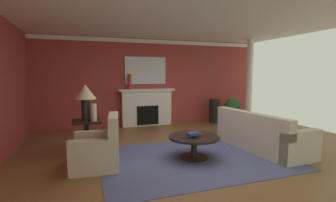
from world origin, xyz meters
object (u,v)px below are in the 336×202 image
object	(u,v)px
mantel_mirror	(146,71)
armchair_near_window	(98,151)
potted_plant	(232,108)
sofa	(261,136)
vase_mantel_left	(130,82)
table_lamp	(85,95)
fireplace	(147,108)
coffee_table	(194,142)
vase_on_side_table	(94,112)
side_table	(87,134)
vase_tall_corner	(214,111)

from	to	relation	value
mantel_mirror	armchair_near_window	bearing A→B (deg)	-116.75
potted_plant	sofa	bearing A→B (deg)	-112.03
vase_mantel_left	table_lamp	bearing A→B (deg)	-120.21
fireplace	coffee_table	size ratio (longest dim) A/B	1.80
mantel_mirror	sofa	xyz separation A→B (m)	(1.73, -3.47, -1.47)
fireplace	potted_plant	size ratio (longest dim) A/B	2.16
vase_on_side_table	side_table	bearing A→B (deg)	141.34
sofa	vase_tall_corner	distance (m)	3.10
vase_on_side_table	vase_mantel_left	size ratio (longest dim) A/B	0.75
fireplace	potted_plant	world-z (taller)	fireplace
sofa	vase_tall_corner	bearing A→B (deg)	79.51
coffee_table	table_lamp	world-z (taller)	table_lamp
mantel_mirror	side_table	bearing A→B (deg)	-127.40
side_table	coffee_table	bearing A→B (deg)	-27.44
side_table	vase_mantel_left	world-z (taller)	vase_mantel_left
vase_mantel_left	potted_plant	world-z (taller)	vase_mantel_left
fireplace	mantel_mirror	size ratio (longest dim) A/B	1.35
fireplace	table_lamp	bearing A→B (deg)	-128.79
mantel_mirror	sofa	size ratio (longest dim) A/B	0.61
fireplace	vase_tall_corner	bearing A→B (deg)	-7.44
vase_mantel_left	vase_tall_corner	size ratio (longest dim) A/B	0.59
sofa	table_lamp	distance (m)	3.87
armchair_near_window	vase_mantel_left	distance (m)	3.62
vase_on_side_table	vase_tall_corner	bearing A→B (deg)	28.31
vase_mantel_left	potted_plant	bearing A→B (deg)	-6.98
coffee_table	potted_plant	world-z (taller)	potted_plant
armchair_near_window	potted_plant	world-z (taller)	armchair_near_window
sofa	vase_on_side_table	xyz separation A→B (m)	(-3.47, 0.88, 0.58)
sofa	vase_mantel_left	distance (m)	4.17
side_table	armchair_near_window	bearing A→B (deg)	-79.58
fireplace	table_lamp	world-z (taller)	table_lamp
mantel_mirror	potted_plant	distance (m)	3.22
mantel_mirror	potted_plant	size ratio (longest dim) A/B	1.61
sofa	table_lamp	size ratio (longest dim) A/B	2.90
sofa	vase_on_side_table	size ratio (longest dim) A/B	6.10
armchair_near_window	vase_tall_corner	bearing A→B (deg)	36.70
vase_tall_corner	potted_plant	bearing A→B (deg)	-15.95
potted_plant	side_table	bearing A→B (deg)	-158.53
vase_on_side_table	coffee_table	bearing A→B (deg)	-26.40
armchair_near_window	coffee_table	size ratio (longest dim) A/B	0.95
sofa	side_table	xyz separation A→B (m)	(-3.62, 1.00, 0.10)
sofa	vase_on_side_table	distance (m)	3.63
table_lamp	potted_plant	xyz separation A→B (m)	(4.78, 1.88, -0.73)
sofa	vase_mantel_left	world-z (taller)	vase_mantel_left
coffee_table	potted_plant	bearing A→B (deg)	46.25
fireplace	coffee_table	world-z (taller)	fireplace
fireplace	vase_on_side_table	xyz separation A→B (m)	(-1.74, -2.47, 0.32)
sofa	side_table	distance (m)	3.76
sofa	vase_tall_corner	world-z (taller)	sofa
table_lamp	vase_on_side_table	xyz separation A→B (m)	(0.15, -0.12, -0.35)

